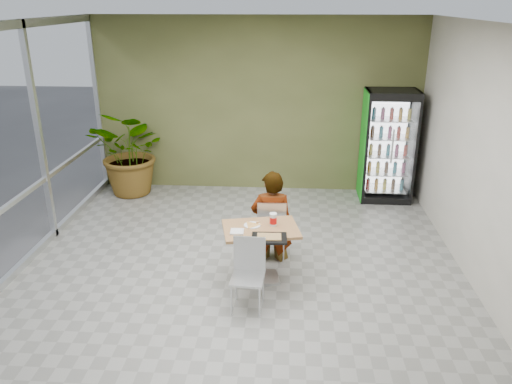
# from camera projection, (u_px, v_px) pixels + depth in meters

# --- Properties ---
(ground) EXTENTS (7.00, 7.00, 0.00)m
(ground) POSITION_uv_depth(u_px,v_px,m) (239.00, 282.00, 6.51)
(ground) COLOR gray
(ground) RESTS_ON ground
(room_envelope) EXTENTS (6.00, 7.00, 3.20)m
(room_envelope) POSITION_uv_depth(u_px,v_px,m) (237.00, 165.00, 5.93)
(room_envelope) COLOR beige
(room_envelope) RESTS_ON ground
(dining_table) EXTENTS (1.05, 0.84, 0.75)m
(dining_table) POSITION_uv_depth(u_px,v_px,m) (261.00, 243.00, 6.37)
(dining_table) COLOR #A36E46
(dining_table) RESTS_ON ground
(chair_far) EXTENTS (0.40, 0.41, 0.89)m
(chair_far) POSITION_uv_depth(u_px,v_px,m) (272.00, 225.00, 6.91)
(chair_far) COLOR silver
(chair_far) RESTS_ON ground
(chair_near) EXTENTS (0.40, 0.41, 0.86)m
(chair_near) POSITION_uv_depth(u_px,v_px,m) (249.00, 267.00, 5.85)
(chair_near) COLOR silver
(chair_near) RESTS_ON ground
(seated_woman) EXTENTS (0.60, 0.40, 1.60)m
(seated_woman) POSITION_uv_depth(u_px,v_px,m) (272.00, 225.00, 6.96)
(seated_woman) COLOR black
(seated_woman) RESTS_ON ground
(pizza_plate) EXTENTS (0.30, 0.29, 0.03)m
(pizza_plate) POSITION_uv_depth(u_px,v_px,m) (252.00, 224.00, 6.35)
(pizza_plate) COLOR white
(pizza_plate) RESTS_ON dining_table
(soda_cup) EXTENTS (0.09, 0.09, 0.17)m
(soda_cup) POSITION_uv_depth(u_px,v_px,m) (273.00, 220.00, 6.33)
(soda_cup) COLOR white
(soda_cup) RESTS_ON dining_table
(napkin_stack) EXTENTS (0.17, 0.17, 0.02)m
(napkin_stack) POSITION_uv_depth(u_px,v_px,m) (237.00, 232.00, 6.17)
(napkin_stack) COLOR white
(napkin_stack) RESTS_ON dining_table
(cafeteria_tray) EXTENTS (0.43, 0.32, 0.02)m
(cafeteria_tray) POSITION_uv_depth(u_px,v_px,m) (269.00, 238.00, 5.99)
(cafeteria_tray) COLOR black
(cafeteria_tray) RESTS_ON dining_table
(beverage_fridge) EXTENTS (0.91, 0.70, 1.99)m
(beverage_fridge) POSITION_uv_depth(u_px,v_px,m) (388.00, 146.00, 8.90)
(beverage_fridge) COLOR black
(beverage_fridge) RESTS_ON ground
(potted_plant) EXTENTS (1.84, 1.74, 1.62)m
(potted_plant) POSITION_uv_depth(u_px,v_px,m) (133.00, 152.00, 9.18)
(potted_plant) COLOR #306428
(potted_plant) RESTS_ON ground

